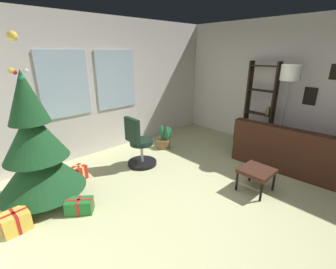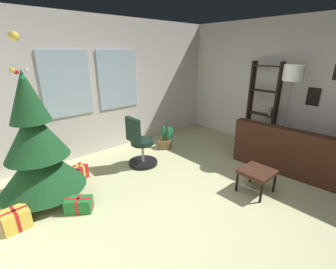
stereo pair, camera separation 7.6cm
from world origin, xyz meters
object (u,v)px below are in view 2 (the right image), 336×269
object	(u,v)px
footstool	(257,173)
potted_plant	(166,139)
couch	(301,154)
holiday_tree	(37,149)
gift_box_red	(80,172)
floor_lamp	(292,81)
gift_box_gold	(16,219)
office_chair	(140,147)
gift_box_green	(79,205)
bookshelf	(262,112)

from	to	relation	value
footstool	potted_plant	world-z (taller)	potted_plant
couch	potted_plant	distance (m)	2.73
holiday_tree	couch	bearing A→B (deg)	-29.53
gift_box_red	floor_lamp	distance (m)	4.10
gift_box_gold	potted_plant	size ratio (longest dim) A/B	0.61
office_chair	floor_lamp	distance (m)	3.03
footstool	gift_box_gold	world-z (taller)	footstool
couch	office_chair	size ratio (longest dim) A/B	2.12
footstool	gift_box_gold	size ratio (longest dim) A/B	1.49
floor_lamp	gift_box_gold	bearing A→B (deg)	163.37
gift_box_red	gift_box_green	xyz separation A→B (m)	(-0.36, -0.85, -0.03)
gift_box_green	office_chair	bearing A→B (deg)	21.81
potted_plant	office_chair	bearing A→B (deg)	-160.20
holiday_tree	potted_plant	world-z (taller)	holiday_tree
gift_box_gold	potted_plant	world-z (taller)	potted_plant
couch	office_chair	xyz separation A→B (m)	(-2.17, 2.09, 0.08)
couch	bookshelf	distance (m)	1.28
footstool	gift_box_red	xyz separation A→B (m)	(-1.90, 2.21, -0.20)
holiday_tree	gift_box_gold	world-z (taller)	holiday_tree
bookshelf	gift_box_green	bearing A→B (deg)	173.87
couch	potted_plant	world-z (taller)	couch
bookshelf	floor_lamp	world-z (taller)	bookshelf
office_chair	potted_plant	world-z (taller)	office_chair
couch	gift_box_gold	bearing A→B (deg)	158.37
floor_lamp	gift_box_red	bearing A→B (deg)	149.33
couch	gift_box_gold	distance (m)	4.65
office_chair	floor_lamp	size ratio (longest dim) A/B	0.52
office_chair	holiday_tree	bearing A→B (deg)	177.00
footstool	holiday_tree	distance (m)	3.26
gift_box_green	bookshelf	distance (m)	4.13
holiday_tree	office_chair	xyz separation A→B (m)	(1.68, -0.09, -0.40)
couch	floor_lamp	world-z (taller)	floor_lamp
couch	gift_box_red	bearing A→B (deg)	143.98
couch	bookshelf	world-z (taller)	bookshelf
couch	holiday_tree	size ratio (longest dim) A/B	0.88
gift_box_green	holiday_tree	bearing A→B (deg)	110.08
couch	gift_box_green	bearing A→B (deg)	157.20
bookshelf	floor_lamp	size ratio (longest dim) A/B	1.02
gift_box_red	office_chair	world-z (taller)	office_chair
gift_box_red	gift_box_green	world-z (taller)	gift_box_red
gift_box_gold	potted_plant	distance (m)	3.18
holiday_tree	gift_box_green	world-z (taller)	holiday_tree
couch	potted_plant	bearing A→B (deg)	116.80
footstool	bookshelf	xyz separation A→B (m)	(1.78, 0.93, 0.49)
potted_plant	gift_box_green	bearing A→B (deg)	-158.97
gift_box_green	gift_box_gold	xyz separation A→B (m)	(-0.71, 0.20, 0.03)
footstool	potted_plant	xyz separation A→B (m)	(0.12, 2.28, -0.13)
gift_box_green	potted_plant	world-z (taller)	potted_plant
potted_plant	floor_lamp	bearing A→B (deg)	-57.82
floor_lamp	potted_plant	bearing A→B (deg)	122.18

